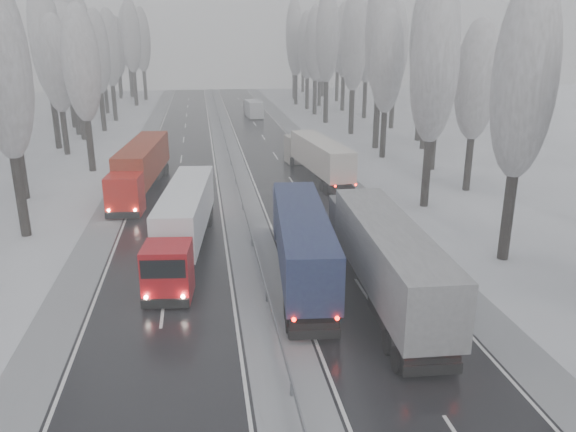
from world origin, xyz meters
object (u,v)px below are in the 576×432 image
object	(u,v)px
truck_blue_box	(301,236)
box_truck_distant	(253,109)
truck_red_white	(184,218)
truck_cream_box	(317,155)
truck_grey_tarp	(383,252)
truck_red_red	(141,165)

from	to	relation	value
truck_blue_box	box_truck_distant	size ratio (longest dim) A/B	2.14
box_truck_distant	truck_red_white	xyz separation A→B (m)	(-10.01, -59.77, 0.87)
truck_cream_box	box_truck_distant	bearing A→B (deg)	86.50
truck_grey_tarp	truck_blue_box	size ratio (longest dim) A/B	1.06
truck_grey_tarp	box_truck_distant	size ratio (longest dim) A/B	2.25
truck_cream_box	box_truck_distant	world-z (taller)	truck_cream_box
truck_red_red	truck_blue_box	bearing A→B (deg)	-56.32
truck_cream_box	truck_red_red	xyz separation A→B (m)	(-15.98, -2.50, 0.15)
truck_blue_box	truck_red_red	xyz separation A→B (m)	(-10.48, 19.62, 0.01)
box_truck_distant	truck_red_white	distance (m)	60.61
truck_grey_tarp	truck_cream_box	world-z (taller)	truck_grey_tarp
truck_grey_tarp	truck_red_white	world-z (taller)	truck_grey_tarp
truck_cream_box	truck_red_red	bearing A→B (deg)	-177.32
box_truck_distant	truck_red_red	bearing A→B (deg)	-110.81
truck_blue_box	truck_cream_box	distance (m)	22.80
truck_cream_box	box_truck_distant	size ratio (longest dim) A/B	2.01
truck_grey_tarp	truck_blue_box	world-z (taller)	truck_grey_tarp
truck_blue_box	truck_cream_box	world-z (taller)	truck_blue_box
truck_blue_box	box_truck_distant	distance (m)	64.53
truck_red_red	truck_red_white	bearing A→B (deg)	-69.62
truck_grey_tarp	truck_blue_box	distance (m)	5.01
truck_grey_tarp	truck_red_white	xyz separation A→B (m)	(-10.19, 8.07, -0.25)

